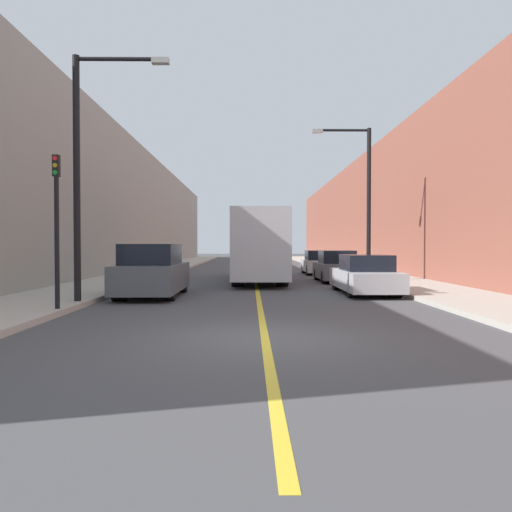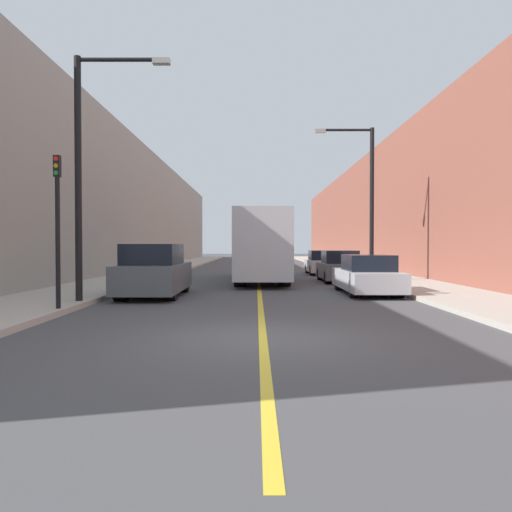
# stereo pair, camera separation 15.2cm
# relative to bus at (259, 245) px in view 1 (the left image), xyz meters

# --- Properties ---
(ground_plane) EXTENTS (200.00, 200.00, 0.00)m
(ground_plane) POSITION_rel_bus_xyz_m (-0.14, -15.42, -1.79)
(ground_plane) COLOR #474749
(sidewalk_left) EXTENTS (3.23, 72.00, 0.16)m
(sidewalk_left) POSITION_rel_bus_xyz_m (-6.78, 14.58, -1.71)
(sidewalk_left) COLOR #B2AA9E
(sidewalk_left) RESTS_ON ground
(sidewalk_right) EXTENTS (3.23, 72.00, 0.16)m
(sidewalk_right) POSITION_rel_bus_xyz_m (6.50, 14.58, -1.71)
(sidewalk_right) COLOR #B2AA9E
(sidewalk_right) RESTS_ON ground
(building_row_left) EXTENTS (4.00, 72.00, 9.18)m
(building_row_left) POSITION_rel_bus_xyz_m (-10.40, 14.58, 2.80)
(building_row_left) COLOR gray
(building_row_left) RESTS_ON ground
(building_row_right) EXTENTS (4.00, 72.00, 8.73)m
(building_row_right) POSITION_rel_bus_xyz_m (10.12, 14.58, 2.57)
(building_row_right) COLOR brown
(building_row_right) RESTS_ON ground
(road_center_line) EXTENTS (0.16, 72.00, 0.01)m
(road_center_line) POSITION_rel_bus_xyz_m (-0.14, 14.58, -1.79)
(road_center_line) COLOR gold
(road_center_line) RESTS_ON ground
(bus) EXTENTS (2.45, 10.64, 3.34)m
(bus) POSITION_rel_bus_xyz_m (0.00, 0.00, 0.00)
(bus) COLOR silver
(bus) RESTS_ON ground
(parked_suv_left) EXTENTS (1.99, 4.72, 1.83)m
(parked_suv_left) POSITION_rel_bus_xyz_m (-3.83, -7.54, -0.94)
(parked_suv_left) COLOR #51565B
(parked_suv_left) RESTS_ON ground
(car_right_near) EXTENTS (1.82, 4.79, 1.44)m
(car_right_near) POSITION_rel_bus_xyz_m (3.81, -6.63, -1.14)
(car_right_near) COLOR silver
(car_right_near) RESTS_ON ground
(car_right_mid) EXTENTS (1.78, 4.24, 1.54)m
(car_right_mid) POSITION_rel_bus_xyz_m (3.79, -0.59, -1.10)
(car_right_mid) COLOR #51565B
(car_right_mid) RESTS_ON ground
(car_right_far) EXTENTS (1.84, 4.29, 1.48)m
(car_right_far) POSITION_rel_bus_xyz_m (3.84, 5.86, -1.12)
(car_right_far) COLOR silver
(car_right_far) RESTS_ON ground
(street_lamp_left) EXTENTS (2.79, 0.24, 7.12)m
(street_lamp_left) POSITION_rel_bus_xyz_m (-5.20, -10.33, 2.48)
(street_lamp_left) COLOR black
(street_lamp_left) RESTS_ON sidewalk_left
(street_lamp_right) EXTENTS (2.79, 0.24, 7.15)m
(street_lamp_right) POSITION_rel_bus_xyz_m (4.92, -1.42, 2.49)
(street_lamp_right) COLOR black
(street_lamp_right) RESTS_ON sidewalk_right
(traffic_light) EXTENTS (0.16, 0.18, 3.92)m
(traffic_light) POSITION_rel_bus_xyz_m (-5.36, -12.12, 0.51)
(traffic_light) COLOR black
(traffic_light) RESTS_ON sidewalk_left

